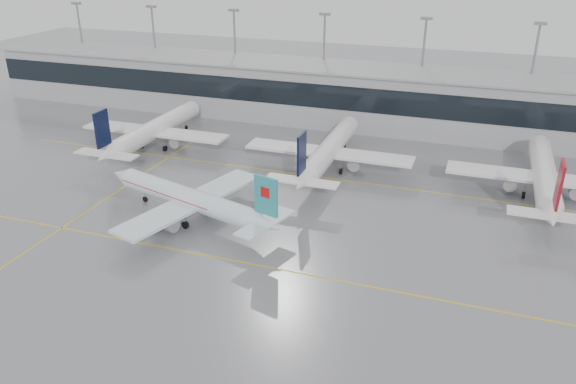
% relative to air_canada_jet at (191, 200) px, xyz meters
% --- Properties ---
extents(ground, '(320.00, 320.00, 0.00)m').
position_rel_air_canada_jet_xyz_m(ground, '(13.68, -8.58, -3.19)').
color(ground, slate).
rests_on(ground, ground).
extents(taxi_line_main, '(120.00, 0.25, 0.01)m').
position_rel_air_canada_jet_xyz_m(taxi_line_main, '(13.68, -8.58, -3.18)').
color(taxi_line_main, gold).
rests_on(taxi_line_main, ground).
extents(taxi_line_north, '(120.00, 0.25, 0.01)m').
position_rel_air_canada_jet_xyz_m(taxi_line_north, '(13.68, 21.42, -3.18)').
color(taxi_line_north, gold).
rests_on(taxi_line_north, ground).
extents(taxi_line_cross, '(0.25, 60.00, 0.01)m').
position_rel_air_canada_jet_xyz_m(taxi_line_cross, '(-16.32, 6.42, -3.18)').
color(taxi_line_cross, gold).
rests_on(taxi_line_cross, ground).
extents(terminal, '(180.00, 15.00, 12.00)m').
position_rel_air_canada_jet_xyz_m(terminal, '(13.68, 53.42, 2.81)').
color(terminal, '#949498').
rests_on(terminal, ground).
extents(terminal_glass, '(180.00, 0.20, 5.00)m').
position_rel_air_canada_jet_xyz_m(terminal_glass, '(13.68, 45.87, 4.31)').
color(terminal_glass, black).
rests_on(terminal_glass, ground).
extents(terminal_roof, '(182.00, 16.00, 0.40)m').
position_rel_air_canada_jet_xyz_m(terminal_roof, '(13.68, 53.42, 9.01)').
color(terminal_roof, gray).
rests_on(terminal_roof, ground).
extents(light_masts, '(156.40, 1.00, 22.60)m').
position_rel_air_canada_jet_xyz_m(light_masts, '(13.68, 59.42, 10.16)').
color(light_masts, gray).
rests_on(light_masts, ground).
extents(air_canada_jet, '(32.95, 26.16, 10.20)m').
position_rel_air_canada_jet_xyz_m(air_canada_jet, '(0.00, 0.00, 0.00)').
color(air_canada_jet, silver).
rests_on(air_canada_jet, ground).
extents(parked_jet_b, '(29.64, 36.96, 11.72)m').
position_rel_air_canada_jet_xyz_m(parked_jet_b, '(-21.32, 25.11, 0.52)').
color(parked_jet_b, white).
rests_on(parked_jet_b, ground).
extents(parked_jet_c, '(29.64, 36.96, 11.72)m').
position_rel_air_canada_jet_xyz_m(parked_jet_c, '(13.68, 25.11, 0.52)').
color(parked_jet_c, white).
rests_on(parked_jet_c, ground).
extents(parked_jet_d, '(29.64, 36.96, 11.72)m').
position_rel_air_canada_jet_xyz_m(parked_jet_d, '(48.68, 25.11, 0.52)').
color(parked_jet_d, white).
rests_on(parked_jet_d, ground).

